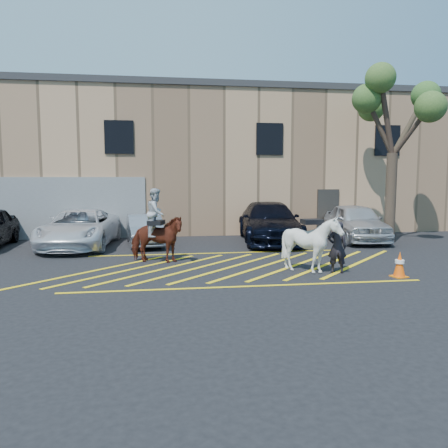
{
  "coord_description": "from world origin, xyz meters",
  "views": [
    {
      "loc": [
        -2.2,
        -13.56,
        2.8
      ],
      "look_at": [
        -0.18,
        0.2,
        1.3
      ],
      "focal_mm": 35.0,
      "sensor_mm": 36.0,
      "label": 1
    }
  ],
  "objects": [
    {
      "name": "hatching_zone",
      "position": [
        -0.0,
        -0.3,
        0.01
      ],
      "size": [
        12.6,
        5.12,
        0.01
      ],
      "color": "yellow",
      "rests_on": "ground"
    },
    {
      "name": "mounted_bay",
      "position": [
        -2.34,
        0.75,
        0.99
      ],
      "size": [
        2.01,
        1.34,
        2.44
      ],
      "color": "maroon",
      "rests_on": "ground"
    },
    {
      "name": "car_white_pickup",
      "position": [
        -5.4,
        4.43,
        0.75
      ],
      "size": [
        2.89,
        5.58,
        1.5
      ],
      "primitive_type": "imported",
      "rotation": [
        0.0,
        0.0,
        -0.07
      ],
      "color": "white",
      "rests_on": "ground"
    },
    {
      "name": "traffic_cone",
      "position": [
        4.43,
        -2.36,
        0.37
      ],
      "size": [
        0.46,
        0.46,
        0.73
      ],
      "color": "orange",
      "rests_on": "ground"
    },
    {
      "name": "tree",
      "position": [
        7.45,
        3.69,
        5.69
      ],
      "size": [
        3.99,
        4.37,
        7.31
      ],
      "color": "#46392A",
      "rests_on": "ground"
    },
    {
      "name": "ground",
      "position": [
        0.0,
        0.0,
        0.0
      ],
      "size": [
        90.0,
        90.0,
        0.0
      ],
      "primitive_type": "plane",
      "color": "black",
      "rests_on": "ground"
    },
    {
      "name": "saddled_white",
      "position": [
        2.16,
        -1.44,
        0.85
      ],
      "size": [
        1.42,
        1.59,
        1.69
      ],
      "color": "silver",
      "rests_on": "ground"
    },
    {
      "name": "car_blue_suv",
      "position": [
        2.48,
        4.81,
        0.85
      ],
      "size": [
        2.99,
        6.06,
        1.69
      ],
      "primitive_type": "imported",
      "rotation": [
        0.0,
        0.0,
        -0.11
      ],
      "color": "black",
      "rests_on": "ground"
    },
    {
      "name": "warehouse",
      "position": [
        -0.01,
        11.99,
        3.65
      ],
      "size": [
        32.42,
        10.2,
        7.3
      ],
      "color": "tan",
      "rests_on": "ground"
    },
    {
      "name": "car_white_suv",
      "position": [
        6.34,
        4.57,
        0.82
      ],
      "size": [
        2.49,
        4.99,
        1.63
      ],
      "primitive_type": "imported",
      "rotation": [
        0.0,
        0.0,
        -0.12
      ],
      "color": "silver",
      "rests_on": "ground"
    },
    {
      "name": "handler",
      "position": [
        2.9,
        -1.58,
        0.76
      ],
      "size": [
        0.62,
        0.47,
        1.53
      ],
      "primitive_type": "imported",
      "rotation": [
        0.0,
        0.0,
        2.95
      ],
      "color": "black",
      "rests_on": "ground"
    },
    {
      "name": "car_silver_sedan",
      "position": [
        -2.85,
        4.62,
        0.63
      ],
      "size": [
        1.82,
        3.97,
        1.26
      ],
      "primitive_type": "imported",
      "rotation": [
        0.0,
        0.0,
        0.13
      ],
      "color": "gray",
      "rests_on": "ground"
    }
  ]
}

